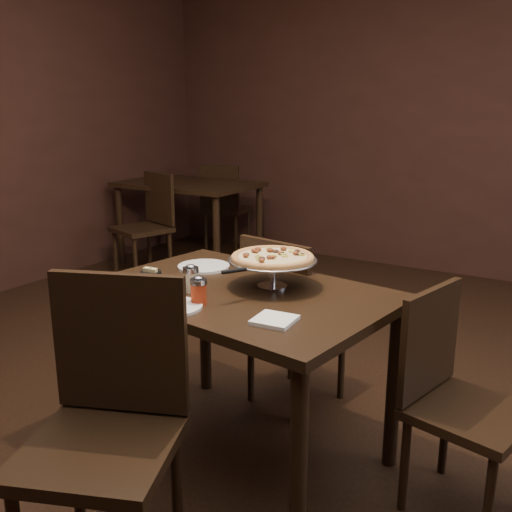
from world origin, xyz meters
The scene contains 16 objects.
room centered at (0.06, 0.03, 1.40)m, with size 6.04×7.04×2.84m.
dining_table centered at (0.02, 0.01, 0.67)m, with size 1.34×0.99×0.78m.
background_table centered at (-2.20, 2.50, 0.71)m, with size 1.31×0.87×0.82m.
pizza_stand centered at (0.12, 0.12, 0.90)m, with size 0.38×0.38×0.16m.
parmesan_shaker centered at (-0.13, -0.12, 0.83)m, with size 0.07×0.07×0.12m.
pepper_flake_shaker centered at (-0.01, -0.23, 0.83)m, with size 0.07×0.07×0.11m.
packet_caddy centered at (-0.35, -0.12, 0.81)m, with size 0.09×0.09×0.07m.
napkin_stack centered at (0.34, -0.24, 0.78)m, with size 0.14×0.14×0.02m, color white.
plate_left centered at (-0.31, 0.21, 0.78)m, with size 0.25×0.25×0.01m, color white.
plate_near centered at (-0.06, -0.31, 0.78)m, with size 0.22×0.22×0.01m, color white.
serving_spatula centered at (0.09, -0.13, 0.90)m, with size 0.13×0.13×0.02m.
chair_far centered at (0.00, 0.51, 0.49)m, with size 0.49×0.49×0.90m.
chair_near centered at (0.01, -0.74, 0.54)m, with size 0.60×0.60×0.99m.
chair_side centered at (0.89, 0.16, 0.47)m, with size 0.48×0.48×0.86m.
bg_chair_far centered at (-2.18, 3.08, 0.52)m, with size 0.51×0.51×0.94m.
bg_chair_near centered at (-2.22, 1.93, 0.52)m, with size 0.55×0.55×0.95m.
Camera 1 is at (1.28, -1.90, 1.51)m, focal length 40.00 mm.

